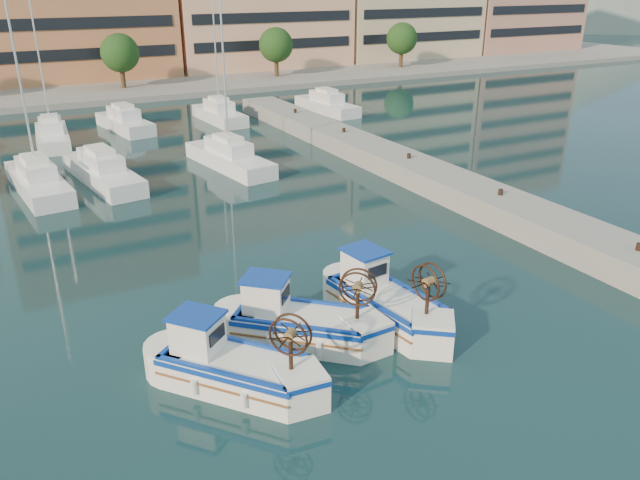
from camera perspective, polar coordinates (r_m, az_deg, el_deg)
The scene contains 7 objects.
ground at distance 22.17m, azimuth 1.64°, elevation -8.34°, with size 300.00×300.00×0.00m, color #17393C.
quay at distance 34.93m, azimuth 13.81°, elevation 4.03°, with size 3.00×60.00×1.20m, color gray.
hill_east at distance 196.11m, azimuth 22.76°, elevation 17.83°, with size 160.00×160.00×50.00m, color slate.
yacht_marina at distance 45.86m, azimuth -19.30°, elevation 7.75°, with size 37.28×22.38×11.50m.
fishing_boat_a at distance 19.18m, azimuth -8.16°, elevation -11.24°, with size 4.30×4.63×2.91m.
fishing_boat_b at distance 21.17m, azimuth -2.04°, elevation -7.41°, with size 4.64×4.44×2.95m.
fishing_boat_c at distance 22.52m, azimuth 5.88°, elevation -5.47°, with size 2.60×4.98×3.03m.
Camera 1 is at (-9.49, -16.42, 11.47)m, focal length 35.00 mm.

